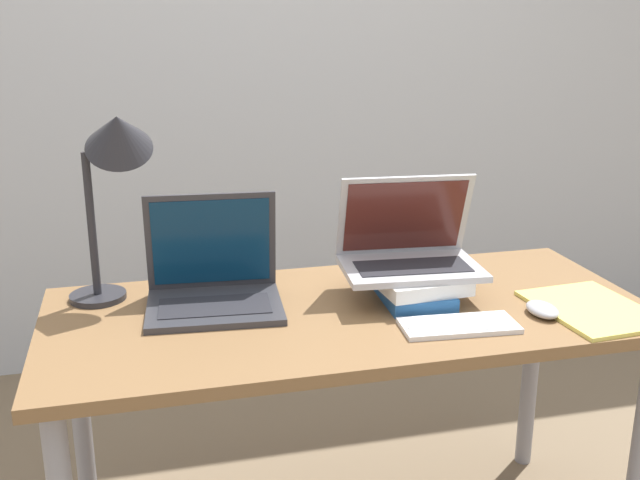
% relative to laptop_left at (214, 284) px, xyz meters
% --- Properties ---
extents(wall_back, '(8.00, 0.05, 2.70)m').
position_rel_laptop_left_xyz_m(wall_back, '(0.32, 1.24, 0.60)').
color(wall_back, silver).
rests_on(wall_back, ground_plane).
extents(desk, '(1.46, 0.65, 0.70)m').
position_rel_laptop_left_xyz_m(desk, '(0.32, -0.11, -0.14)').
color(desk, brown).
rests_on(desk, ground_plane).
extents(laptop_left, '(0.34, 0.28, 0.27)m').
position_rel_laptop_left_xyz_m(laptop_left, '(0.00, 0.00, 0.00)').
color(laptop_left, '#333338').
rests_on(laptop_left, desk).
extents(book_stack, '(0.22, 0.27, 0.07)m').
position_rel_laptop_left_xyz_m(book_stack, '(0.49, -0.08, -0.02)').
color(book_stack, '#235693').
rests_on(book_stack, desk).
extents(laptop_on_books, '(0.36, 0.26, 0.23)m').
position_rel_laptop_left_xyz_m(laptop_on_books, '(0.49, -0.05, 0.07)').
color(laptop_on_books, '#B2B2B7').
rests_on(laptop_on_books, book_stack).
extents(wireless_keyboard, '(0.27, 0.14, 0.01)m').
position_rel_laptop_left_xyz_m(wireless_keyboard, '(0.53, -0.28, -0.05)').
color(wireless_keyboard, white).
rests_on(wireless_keyboard, desk).
extents(mouse, '(0.07, 0.10, 0.03)m').
position_rel_laptop_left_xyz_m(mouse, '(0.75, -0.26, -0.04)').
color(mouse, '#B2B2B7').
rests_on(mouse, desk).
extents(notepad, '(0.26, 0.33, 0.01)m').
position_rel_laptop_left_xyz_m(notepad, '(0.88, -0.26, -0.05)').
color(notepad, '#EFE066').
rests_on(notepad, desk).
extents(desk_lamp, '(0.23, 0.20, 0.51)m').
position_rel_laptop_left_xyz_m(desk_lamp, '(-0.21, 0.08, 0.32)').
color(desk_lamp, '#28282D').
rests_on(desk_lamp, desk).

